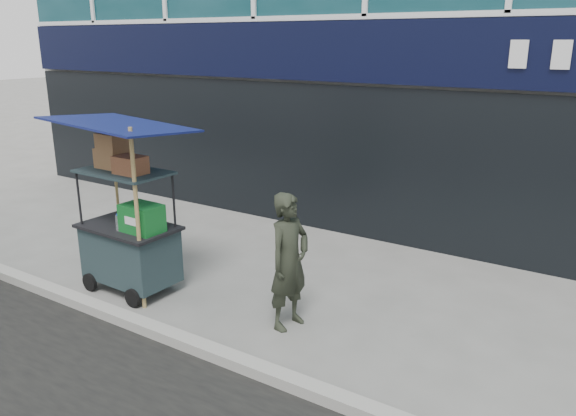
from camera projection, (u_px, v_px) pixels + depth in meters
The scene contains 4 objects.
ground at pixel (196, 338), 6.04m from camera, with size 80.00×80.00×0.00m, color slate.
curb at pixel (183, 341), 5.86m from camera, with size 80.00×0.18×0.12m, color #989890.
vendor_cart at pixel (129, 232), 7.00m from camera, with size 1.66×1.19×2.21m.
vendor_man at pixel (289, 261), 6.09m from camera, with size 0.56×0.37×1.54m, color #24291E.
Camera 1 is at (3.76, -3.97, 3.08)m, focal length 35.00 mm.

